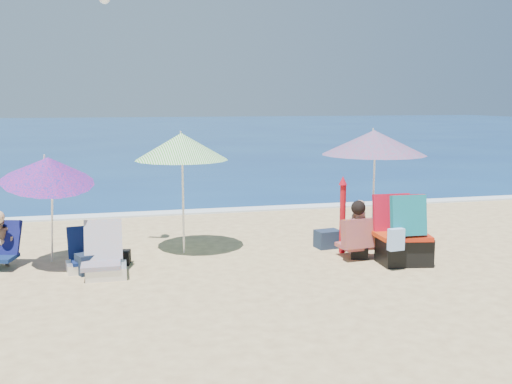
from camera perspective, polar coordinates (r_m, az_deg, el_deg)
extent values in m
plane|color=#D8BC84|center=(9.09, 3.37, -7.75)|extent=(120.00, 120.00, 0.00)
cube|color=navy|center=(53.45, -11.07, 5.93)|extent=(120.00, 80.00, 0.12)
cube|color=white|center=(13.91, -2.83, -1.80)|extent=(120.00, 0.50, 0.04)
cylinder|color=white|center=(10.66, 11.41, -0.06)|extent=(0.04, 0.04, 1.95)
cone|color=#D61C49|center=(10.59, 11.45, 4.76)|extent=(2.14, 2.14, 0.44)
cylinder|color=white|center=(10.62, 11.37, 5.83)|extent=(0.03, 0.03, 0.12)
cylinder|color=silver|center=(10.01, -7.14, -0.61)|extent=(0.04, 0.04, 1.92)
cone|color=green|center=(9.94, -7.30, 4.43)|extent=(1.70, 1.70, 0.45)
cylinder|color=white|center=(9.96, -7.37, 5.60)|extent=(0.03, 0.03, 0.12)
cylinder|color=white|center=(9.73, -19.30, -2.27)|extent=(0.16, 0.41, 1.57)
cone|color=#BB1A71|center=(9.48, -19.65, 2.07)|extent=(1.77, 1.80, 0.73)
cylinder|color=white|center=(9.50, -19.99, 3.15)|extent=(0.04, 0.06, 0.11)
cylinder|color=#B20C14|center=(10.13, 8.45, -2.55)|extent=(0.11, 0.11, 1.22)
cone|color=#A30B1C|center=(10.01, 8.50, 1.13)|extent=(0.15, 0.15, 0.15)
cube|color=#0D1B4B|center=(9.42, -16.16, -6.47)|extent=(0.51, 0.46, 0.05)
cube|color=#0C1946|center=(9.60, -16.59, -4.70)|extent=(0.49, 0.33, 0.48)
cube|color=silver|center=(9.46, -16.58, -7.00)|extent=(0.53, 0.48, 0.15)
cube|color=#C35744|center=(8.99, -14.91, -6.89)|extent=(0.57, 0.50, 0.07)
cube|color=#EA8152|center=(9.22, -14.70, -4.54)|extent=(0.57, 0.33, 0.60)
cube|color=silver|center=(9.06, -14.41, -7.50)|extent=(0.59, 0.52, 0.18)
cube|color=#B0210C|center=(9.63, 14.72, -4.19)|extent=(0.72, 0.67, 0.07)
cube|color=#A50B21|center=(9.85, 14.44, -2.03)|extent=(0.65, 0.29, 0.63)
cube|color=black|center=(9.76, 14.86, -5.52)|extent=(0.69, 0.64, 0.45)
cube|color=#BD310D|center=(9.61, 13.59, -4.17)|extent=(0.65, 0.59, 0.07)
cube|color=#B70D23|center=(9.80, 13.12, -2.01)|extent=(0.64, 0.20, 0.63)
cube|color=black|center=(9.69, 13.78, -5.56)|extent=(0.63, 0.57, 0.45)
cube|color=#0A8688|center=(9.36, 14.68, -2.23)|extent=(0.57, 0.22, 0.64)
cube|color=#99BFF6|center=(9.20, 13.53, -4.53)|extent=(0.26, 0.14, 0.34)
imported|color=tan|center=(9.89, 9.95, -3.57)|extent=(0.38, 0.27, 0.98)
cube|color=#541074|center=(9.98, 9.71, -5.19)|extent=(0.59, 0.53, 0.07)
cube|color=#450F6F|center=(9.73, 10.27, -3.99)|extent=(0.70, 0.31, 0.50)
sphere|color=black|center=(9.71, 9.97, -1.52)|extent=(0.24, 0.24, 0.24)
imported|color=tan|center=(10.07, -23.66, -4.40)|extent=(0.47, 0.41, 0.83)
cube|color=#0C1045|center=(10.11, -23.39, -4.12)|extent=(0.56, 0.41, 0.54)
cube|color=#162131|center=(9.31, -15.88, -6.71)|extent=(0.48, 0.42, 0.31)
cube|color=black|center=(9.68, -13.13, -6.25)|extent=(0.35, 0.28, 0.23)
cube|color=#1C283D|center=(10.54, 7.01, -4.57)|extent=(0.46, 0.37, 0.32)
cube|color=black|center=(9.91, 10.09, -5.83)|extent=(0.33, 0.29, 0.22)
ellipsoid|color=white|center=(10.06, -14.59, 17.74)|extent=(0.28, 0.37, 0.13)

